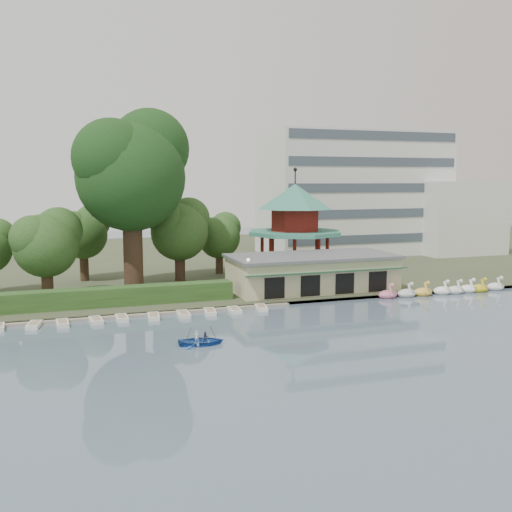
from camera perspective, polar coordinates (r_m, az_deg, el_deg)
name	(u,v)px	position (r m, az deg, el deg)	size (l,w,h in m)	color
ground_plane	(311,359)	(41.07, 5.50, -10.21)	(220.00, 220.00, 0.00)	slate
shore	(174,260)	(89.96, -8.17, -0.39)	(220.00, 70.00, 0.40)	#424930
embankment	(239,306)	(56.71, -1.69, -5.04)	(220.00, 0.60, 0.30)	gray
dock	(115,316)	(54.43, -13.90, -5.83)	(34.00, 1.60, 0.24)	gray
boathouse	(312,272)	(64.07, 5.65, -1.59)	(18.60, 9.39, 3.90)	#C0B98D
pavilion	(295,220)	(73.43, 3.90, 3.61)	(12.40, 12.40, 13.50)	#C0B98D
office_building	(370,197)	(97.74, 11.34, 5.78)	(38.00, 18.00, 20.00)	silver
hedge	(80,298)	(57.26, -17.22, -4.08)	(30.00, 2.00, 1.80)	#2E5221
lamp_post	(248,271)	(58.14, -0.78, -1.52)	(0.36, 0.36, 4.28)	black
big_tree	(132,168)	(64.26, -12.30, 8.63)	(13.02, 12.13, 20.14)	#3A281C
small_trees	(99,235)	(67.20, -15.42, 2.01)	(38.79, 16.31, 10.10)	#3A281C
swan_boats	(446,290)	(66.83, 18.45, -3.28)	(16.37, 2.11, 1.92)	#D4738D
moored_rowboats	(110,319)	(52.97, -14.43, -6.15)	(30.48, 2.76, 0.36)	silver
rowboat_with_passengers	(201,338)	(44.35, -5.51, -8.17)	(5.42, 4.25, 2.01)	#2253A7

